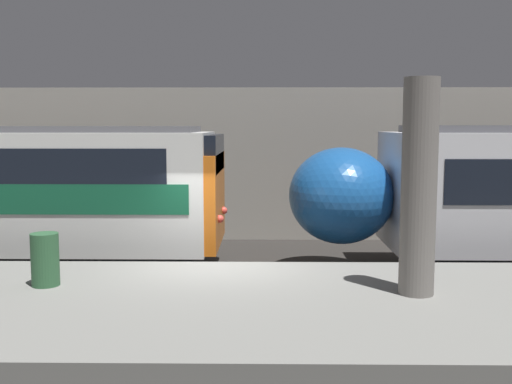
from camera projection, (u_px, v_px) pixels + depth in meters
ground_plane at (218, 309)px, 11.37m from camera, size 120.00×120.00×0.00m
platform at (205, 329)px, 8.92m from camera, size 40.00×4.84×0.91m
station_rear_barrier at (235, 164)px, 18.06m from camera, size 50.00×0.15×4.59m
support_pillar_near at (419, 188)px, 8.96m from camera, size 0.53×0.53×3.26m
trash_bin at (45, 259)px, 9.56m from camera, size 0.44×0.44×0.85m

